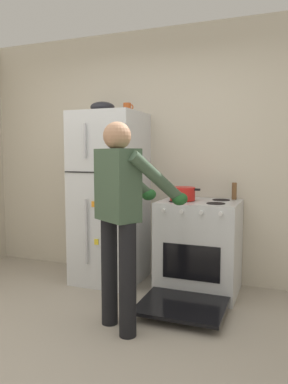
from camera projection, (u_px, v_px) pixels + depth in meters
The scene contains 9 objects.
ground at pixel (63, 361), 2.46m from camera, with size 8.00×8.00×0.00m, color #9E9384.
kitchen_wall_back at pixel (160, 155), 4.13m from camera, with size 6.00×0.10×2.70m, color beige.
refrigerator at pixel (110, 198), 3.97m from camera, with size 0.68×0.72×1.79m.
stove_range at pixel (199, 248), 3.65m from camera, with size 0.76×1.22×0.91m.
person_cook at pixel (122, 207), 2.83m from camera, with size 0.69×0.75×1.60m.
red_pot at pixel (183, 194), 3.63m from camera, with size 0.34×0.24×0.13m.
coffee_mug at pixel (127, 108), 3.86m from camera, with size 0.11×0.08×0.10m.
pepper_mill at pixel (234, 191), 3.69m from camera, with size 0.05×0.05×0.17m, color brown.
mixing_bowl at pixel (103, 107), 3.91m from camera, with size 0.26×0.26×0.11m, color black.
Camera 1 is at (1.34, -1.98, 1.36)m, focal length 34.87 mm.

